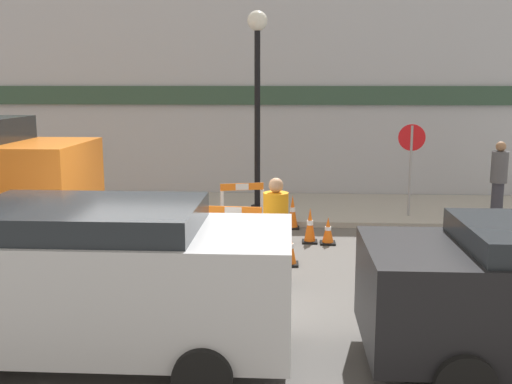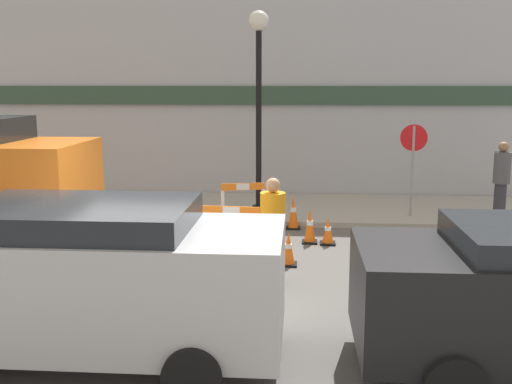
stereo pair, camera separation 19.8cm
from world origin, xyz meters
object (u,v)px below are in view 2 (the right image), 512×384
Objects in this scene: streetlamp_post at (259,85)px; parked_car_1 at (82,273)px; person_pedestrian at (501,179)px; person_worker at (273,229)px; stop_sign at (413,155)px.

streetlamp_post is 1.01× the size of parked_car_1.
person_pedestrian reaches higher than parked_car_1.
streetlamp_post reaches higher than person_worker.
person_pedestrian is (4.82, 4.38, 0.15)m from person_worker.
stop_sign is 1.22× the size of person_worker.
streetlamp_post reaches higher than stop_sign.
streetlamp_post is 3.81m from stop_sign.
person_pedestrian is (1.88, -0.30, -0.47)m from stop_sign.
person_worker is at bearing 52.92° from parked_car_1.
stop_sign reaches higher than parked_car_1.
streetlamp_post is 5.72m from person_pedestrian.
person_pedestrian is (5.35, -0.08, -2.02)m from streetlamp_post.
parked_car_1 is (-6.83, -7.05, -0.04)m from person_pedestrian.
person_pedestrian is at bearing -0.87° from streetlamp_post.
person_pedestrian is at bearing -59.56° from person_worker.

